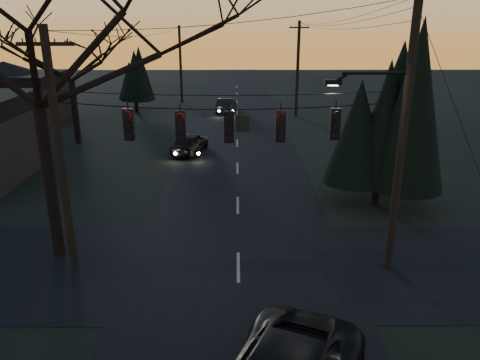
{
  "coord_description": "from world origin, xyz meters",
  "views": [
    {
      "loc": [
        -0.06,
        -5.17,
        8.65
      ],
      "look_at": [
        0.06,
        9.96,
        3.41
      ],
      "focal_mm": 35.0,
      "sensor_mm": 36.0,
      "label": 1
    }
  ],
  "objects_px": {
    "utility_pole_far_l": "(182,102)",
    "sedan_oncoming_b": "(226,105)",
    "evergreen_right": "(384,115)",
    "bare_tree_left": "(30,39)",
    "utility_pole_far_r": "(296,116)",
    "sedan_oncoming_a": "(190,143)",
    "utility_pole_left": "(75,268)",
    "utility_pole_right": "(387,267)"
  },
  "relations": [
    {
      "from": "utility_pole_far_l",
      "to": "sedan_oncoming_b",
      "type": "relative_size",
      "value": 1.89
    },
    {
      "from": "utility_pole_far_l",
      "to": "evergreen_right",
      "type": "bearing_deg",
      "value": -66.9
    },
    {
      "from": "utility_pole_far_l",
      "to": "bare_tree_left",
      "type": "bearing_deg",
      "value": -91.55
    },
    {
      "from": "utility_pole_far_r",
      "to": "sedan_oncoming_b",
      "type": "xyz_separation_m",
      "value": [
        -6.52,
        1.91,
        0.7
      ]
    },
    {
      "from": "sedan_oncoming_a",
      "to": "utility_pole_far_r",
      "type": "bearing_deg",
      "value": -112.32
    },
    {
      "from": "utility_pole_left",
      "to": "utility_pole_far_l",
      "type": "height_order",
      "value": "utility_pole_left"
    },
    {
      "from": "utility_pole_far_l",
      "to": "bare_tree_left",
      "type": "xyz_separation_m",
      "value": [
        -0.94,
        -34.89,
        7.99
      ]
    },
    {
      "from": "utility_pole_far_r",
      "to": "utility_pole_right",
      "type": "bearing_deg",
      "value": -90.0
    },
    {
      "from": "bare_tree_left",
      "to": "evergreen_right",
      "type": "xyz_separation_m",
      "value": [
        13.68,
        5.02,
        -3.53
      ]
    },
    {
      "from": "utility_pole_right",
      "to": "utility_pole_left",
      "type": "bearing_deg",
      "value": 180.0
    },
    {
      "from": "utility_pole_right",
      "to": "evergreen_right",
      "type": "bearing_deg",
      "value": 78.57
    },
    {
      "from": "utility_pole_left",
      "to": "utility_pole_far_r",
      "type": "bearing_deg",
      "value": 67.67
    },
    {
      "from": "utility_pole_right",
      "to": "sedan_oncoming_a",
      "type": "relative_size",
      "value": 2.39
    },
    {
      "from": "sedan_oncoming_a",
      "to": "sedan_oncoming_b",
      "type": "relative_size",
      "value": 0.99
    },
    {
      "from": "bare_tree_left",
      "to": "sedan_oncoming_a",
      "type": "relative_size",
      "value": 2.73
    },
    {
      "from": "utility_pole_far_l",
      "to": "utility_pole_far_r",
      "type": "bearing_deg",
      "value": -34.82
    },
    {
      "from": "utility_pole_far_r",
      "to": "sedan_oncoming_a",
      "type": "bearing_deg",
      "value": -124.71
    },
    {
      "from": "bare_tree_left",
      "to": "sedan_oncoming_b",
      "type": "height_order",
      "value": "bare_tree_left"
    },
    {
      "from": "utility_pole_right",
      "to": "utility_pole_far_l",
      "type": "relative_size",
      "value": 1.25
    },
    {
      "from": "utility_pole_far_r",
      "to": "sedan_oncoming_a",
      "type": "xyz_separation_m",
      "value": [
        -8.7,
        -12.56,
        0.71
      ]
    },
    {
      "from": "utility_pole_left",
      "to": "utility_pole_far_r",
      "type": "relative_size",
      "value": 1.0
    },
    {
      "from": "utility_pole_left",
      "to": "utility_pole_far_l",
      "type": "distance_m",
      "value": 36.0
    },
    {
      "from": "utility_pole_right",
      "to": "evergreen_right",
      "type": "height_order",
      "value": "evergreen_right"
    },
    {
      "from": "utility_pole_right",
      "to": "bare_tree_left",
      "type": "height_order",
      "value": "bare_tree_left"
    },
    {
      "from": "utility_pole_far_r",
      "to": "evergreen_right",
      "type": "xyz_separation_m",
      "value": [
        1.24,
        -21.87,
        4.46
      ]
    },
    {
      "from": "utility_pole_far_r",
      "to": "utility_pole_far_l",
      "type": "xyz_separation_m",
      "value": [
        -11.5,
        8.0,
        0.0
      ]
    },
    {
      "from": "utility_pole_far_r",
      "to": "sedan_oncoming_b",
      "type": "height_order",
      "value": "utility_pole_far_r"
    },
    {
      "from": "utility_pole_right",
      "to": "utility_pole_far_l",
      "type": "bearing_deg",
      "value": 107.72
    },
    {
      "from": "utility_pole_far_r",
      "to": "utility_pole_far_l",
      "type": "distance_m",
      "value": 14.01
    },
    {
      "from": "evergreen_right",
      "to": "sedan_oncoming_b",
      "type": "relative_size",
      "value": 1.83
    },
    {
      "from": "evergreen_right",
      "to": "sedan_oncoming_b",
      "type": "height_order",
      "value": "evergreen_right"
    },
    {
      "from": "sedan_oncoming_a",
      "to": "sedan_oncoming_b",
      "type": "distance_m",
      "value": 14.64
    },
    {
      "from": "bare_tree_left",
      "to": "utility_pole_far_r",
      "type": "bearing_deg",
      "value": 65.17
    },
    {
      "from": "utility_pole_right",
      "to": "sedan_oncoming_a",
      "type": "distance_m",
      "value": 17.74
    },
    {
      "from": "evergreen_right",
      "to": "sedan_oncoming_a",
      "type": "bearing_deg",
      "value": 136.88
    },
    {
      "from": "utility_pole_far_l",
      "to": "utility_pole_left",
      "type": "bearing_deg",
      "value": -90.0
    },
    {
      "from": "utility_pole_left",
      "to": "sedan_oncoming_b",
      "type": "distance_m",
      "value": 30.33
    },
    {
      "from": "utility_pole_far_r",
      "to": "utility_pole_far_l",
      "type": "height_order",
      "value": "utility_pole_far_r"
    },
    {
      "from": "bare_tree_left",
      "to": "utility_pole_right",
      "type": "bearing_deg",
      "value": -5.11
    },
    {
      "from": "utility_pole_far_l",
      "to": "bare_tree_left",
      "type": "height_order",
      "value": "bare_tree_left"
    },
    {
      "from": "utility_pole_far_l",
      "to": "sedan_oncoming_b",
      "type": "xyz_separation_m",
      "value": [
        4.98,
        -6.09,
        0.7
      ]
    },
    {
      "from": "sedan_oncoming_a",
      "to": "utility_pole_far_l",
      "type": "bearing_deg",
      "value": -69.86
    }
  ]
}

